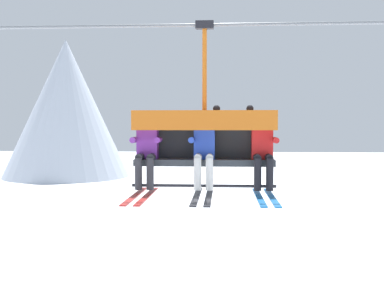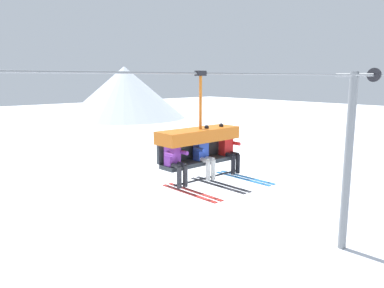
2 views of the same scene
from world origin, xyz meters
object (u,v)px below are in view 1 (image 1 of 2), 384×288
(chairlift_chair, at_px, (205,129))
(skier_blue, at_px, (204,148))
(skier_purple, at_px, (146,149))
(skier_red, at_px, (262,148))

(chairlift_chair, distance_m, skier_blue, 0.35)
(skier_purple, relative_size, skier_blue, 1.00)
(chairlift_chair, distance_m, skier_red, 0.95)
(chairlift_chair, xyz_separation_m, skier_red, (0.88, -0.21, -0.28))
(chairlift_chair, relative_size, skier_red, 1.49)
(chairlift_chair, bearing_deg, skier_blue, -89.11)
(skier_purple, bearing_deg, skier_blue, 0.44)
(skier_red, bearing_deg, skier_purple, -179.78)
(skier_blue, bearing_deg, chairlift_chair, 90.89)
(skier_blue, distance_m, skier_red, 0.88)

